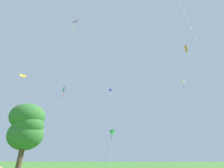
# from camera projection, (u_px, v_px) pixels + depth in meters

# --- Properties ---
(kite_teal_box) EXTENTS (4.03, 8.27, 19.70)m
(kite_teal_box) POSITION_uv_depth(u_px,v_px,m) (64.00, 90.00, 44.36)
(kite_teal_box) COLOR teal
(kite_teal_box) RESTS_ON ground_plane
(kite_yellow_diamond) EXTENTS (1.36, 4.95, 17.44)m
(kite_yellow_diamond) POSITION_uv_depth(u_px,v_px,m) (21.00, 80.00, 32.24)
(kite_yellow_diamond) COLOR yellow
(kite_yellow_diamond) RESTS_ON ground_plane
(kite_orange_box) EXTENTS (1.67, 7.19, 20.87)m
(kite_orange_box) POSITION_uv_depth(u_px,v_px,m) (186.00, 50.00, 30.03)
(kite_orange_box) COLOR orange
(kite_orange_box) RESTS_ON ground_plane
(kite_blue_delta) EXTENTS (1.59, 9.56, 21.78)m
(kite_blue_delta) POSITION_uv_depth(u_px,v_px,m) (110.00, 90.00, 50.19)
(kite_blue_delta) COLOR blue
(kite_blue_delta) RESTS_ON ground_plane
(kite_purple_streamer) EXTENTS (4.01, 6.68, 19.14)m
(kite_purple_streamer) POSITION_uv_depth(u_px,v_px,m) (71.00, 28.00, 21.39)
(kite_purple_streamer) COLOR purple
(kite_purple_streamer) RESTS_ON ground_plane
(kite_white_distant) EXTENTS (2.51, 6.15, 20.00)m
(kite_white_distant) POSITION_uv_depth(u_px,v_px,m) (182.00, 82.00, 41.34)
(kite_white_distant) COLOR white
(kite_white_distant) RESTS_ON ground_plane
(kite_green_small) EXTENTS (2.09, 6.29, 7.25)m
(kite_green_small) POSITION_uv_depth(u_px,v_px,m) (111.00, 131.00, 30.50)
(kite_green_small) COLOR green
(kite_green_small) RESTS_ON ground_plane
(tree_left_oak) EXTENTS (5.55, 5.85, 10.38)m
(tree_left_oak) POSITION_uv_depth(u_px,v_px,m) (27.00, 126.00, 26.86)
(tree_left_oak) COLOR brown
(tree_left_oak) RESTS_ON ground_plane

